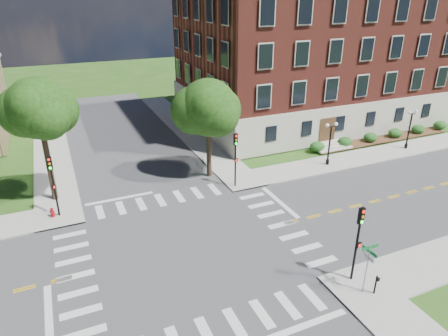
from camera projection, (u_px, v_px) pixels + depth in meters
name	position (u px, v px, depth m)	size (l,w,h in m)	color
ground	(189.00, 248.00, 26.63)	(160.00, 160.00, 0.00)	#254E15
road_ew	(189.00, 248.00, 26.63)	(90.00, 12.00, 0.01)	#3D3D3F
road_ns	(189.00, 248.00, 26.63)	(12.00, 90.00, 0.01)	#3D3D3F
sidewalk_ne	(273.00, 142.00, 45.09)	(34.00, 34.00, 0.12)	#9E9B93
crosswalk_east	(282.00, 225.00, 29.27)	(2.20, 10.20, 0.02)	silver
stop_bar_east	(280.00, 202.00, 32.36)	(0.40, 5.50, 0.00)	silver
main_building	(310.00, 54.00, 50.39)	(30.60, 22.40, 16.50)	#B3AD9E
shrub_row	(382.00, 141.00, 45.54)	(18.00, 2.00, 1.30)	#214F1A
tree_c	(38.00, 109.00, 29.58)	(4.66, 4.66, 9.94)	black
tree_d	(208.00, 108.00, 34.30)	(5.01, 5.01, 8.87)	black
traffic_signal_se	(358.00, 235.00, 22.36)	(0.35, 0.39, 4.80)	black
traffic_signal_ne	(236.00, 153.00, 33.53)	(0.33, 0.37, 4.80)	black
traffic_signal_nw	(52.00, 179.00, 29.00)	(0.38, 0.45, 4.80)	black
twin_lamp_west	(330.00, 141.00, 38.11)	(1.36, 0.36, 4.23)	black
twin_lamp_east	(410.00, 127.00, 42.05)	(1.36, 0.36, 4.23)	black
street_sign_pole	(368.00, 260.00, 21.73)	(1.10, 1.10, 3.10)	gray
push_button_post	(376.00, 284.00, 22.19)	(0.14, 0.21, 1.20)	black
fire_hydrant	(52.00, 213.00, 29.94)	(0.35, 0.35, 0.75)	maroon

